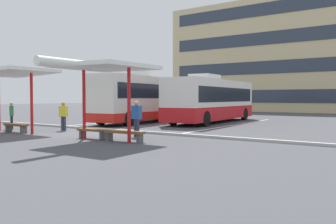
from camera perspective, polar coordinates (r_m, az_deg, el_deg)
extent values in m
plane|color=#47474C|center=(18.30, -14.34, -3.42)|extent=(160.00, 160.00, 0.00)
cube|color=#D1BC8C|center=(52.09, 18.90, 8.33)|extent=(30.10, 12.51, 14.74)
cube|color=#2D3847|center=(45.76, 16.75, 2.50)|extent=(27.70, 0.08, 1.62)
cube|color=#2D3847|center=(45.93, 16.81, 7.11)|extent=(27.70, 0.08, 1.62)
cube|color=#2D3847|center=(46.39, 16.86, 11.65)|extent=(27.70, 0.08, 1.62)
cube|color=#2D3847|center=(47.13, 16.92, 16.07)|extent=(27.70, 0.08, 1.62)
cube|color=silver|center=(25.73, -4.06, 2.31)|extent=(3.19, 10.24, 3.06)
cube|color=red|center=(25.76, -4.05, -0.45)|extent=(3.23, 10.28, 0.58)
cube|color=black|center=(25.74, -4.06, 3.38)|extent=(3.16, 9.44, 0.99)
cube|color=black|center=(30.03, 1.28, 3.02)|extent=(2.15, 0.24, 1.83)
cube|color=silver|center=(24.75, -5.70, 6.26)|extent=(1.63, 2.30, 0.36)
cylinder|color=black|center=(29.26, -2.12, -0.24)|extent=(0.37, 1.02, 1.00)
cylinder|color=black|center=(28.14, 1.76, -0.34)|extent=(0.37, 1.02, 1.00)
cylinder|color=black|center=(23.71, -10.95, -0.88)|extent=(0.37, 1.02, 1.00)
cylinder|color=black|center=(22.31, -6.58, -1.05)|extent=(0.37, 1.02, 1.00)
cube|color=silver|center=(25.86, 7.30, 2.04)|extent=(3.09, 10.81, 2.82)
cube|color=red|center=(25.89, 7.29, -0.06)|extent=(3.13, 10.85, 0.93)
cube|color=black|center=(25.86, 7.31, 2.82)|extent=(3.07, 9.96, 1.02)
cube|color=black|center=(30.80, 11.32, 2.69)|extent=(2.25, 0.19, 1.69)
cube|color=silver|center=(24.69, 6.06, 5.73)|extent=(1.64, 2.27, 0.36)
cylinder|color=black|center=(29.80, 8.14, -0.21)|extent=(0.35, 1.01, 1.00)
cylinder|color=black|center=(28.96, 12.43, -0.32)|extent=(0.35, 1.01, 1.00)
cylinder|color=black|center=(23.10, 0.84, -0.92)|extent=(0.35, 1.01, 1.00)
cylinder|color=black|center=(22.00, 6.13, -1.10)|extent=(0.35, 1.01, 1.00)
cube|color=white|center=(28.21, -5.66, -1.35)|extent=(0.16, 14.00, 0.01)
cube|color=white|center=(25.65, 1.86, -1.71)|extent=(0.16, 14.00, 0.01)
cube|color=white|center=(23.62, 10.87, -2.10)|extent=(0.16, 14.00, 0.01)
cylinder|color=red|center=(18.53, -21.50, 1.29)|extent=(0.14, 0.14, 3.05)
cube|color=white|center=(19.81, -24.00, 5.96)|extent=(3.96, 2.99, 0.31)
cube|color=brown|center=(19.85, -23.72, -1.94)|extent=(1.59, 0.46, 0.10)
cube|color=#4C4C51|center=(20.40, -24.71, -2.48)|extent=(0.13, 0.34, 0.35)
cube|color=#4C4C51|center=(19.34, -22.65, -2.70)|extent=(0.13, 0.34, 0.35)
cylinder|color=red|center=(15.81, -13.64, 1.22)|extent=(0.14, 0.14, 3.04)
cylinder|color=red|center=(13.99, -6.43, 1.13)|extent=(0.14, 0.14, 3.04)
cube|color=white|center=(14.93, -10.30, 7.34)|extent=(3.61, 3.30, 0.21)
cylinder|color=white|center=(13.89, -14.66, 7.55)|extent=(0.36, 3.61, 0.36)
cube|color=brown|center=(15.65, -12.30, -2.89)|extent=(1.53, 0.48, 0.10)
cube|color=#4C4C51|center=(16.10, -13.85, -3.57)|extent=(0.13, 0.34, 0.35)
cube|color=#4C4C51|center=(15.26, -10.64, -3.86)|extent=(0.13, 0.34, 0.35)
cube|color=brown|center=(14.45, -7.20, -3.29)|extent=(1.85, 0.61, 0.10)
cube|color=#4C4C51|center=(14.92, -9.58, -3.99)|extent=(0.15, 0.35, 0.35)
cube|color=#4C4C51|center=(14.05, -4.65, -4.36)|extent=(0.15, 0.35, 0.35)
cube|color=#ADADA8|center=(19.60, -10.20, -2.83)|extent=(44.00, 0.24, 0.12)
cylinder|color=black|center=(22.05, -24.31, -1.57)|extent=(0.14, 0.14, 0.78)
cylinder|color=black|center=(21.89, -24.30, -1.60)|extent=(0.14, 0.14, 0.78)
cube|color=#338C4C|center=(21.94, -24.34, 0.19)|extent=(0.50, 0.42, 0.58)
sphere|color=beige|center=(21.93, -24.35, 1.23)|extent=(0.21, 0.21, 0.21)
cylinder|color=#33384C|center=(20.07, -16.60, -1.82)|extent=(0.14, 0.14, 0.78)
cylinder|color=#33384C|center=(20.15, -16.99, -1.81)|extent=(0.14, 0.14, 0.78)
cube|color=gold|center=(20.08, -16.82, 0.13)|extent=(0.50, 0.37, 0.59)
sphere|color=#936B4C|center=(20.06, -16.83, 1.26)|extent=(0.21, 0.21, 0.21)
cylinder|color=#33384C|center=(16.27, -5.40, -2.60)|extent=(0.14, 0.14, 0.83)
cylinder|color=#33384C|center=(16.16, -4.97, -2.64)|extent=(0.14, 0.14, 0.83)
cube|color=#2659A5|center=(16.17, -5.20, -0.07)|extent=(0.50, 0.26, 0.62)
sphere|color=tan|center=(16.16, -5.20, 1.43)|extent=(0.22, 0.22, 0.22)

